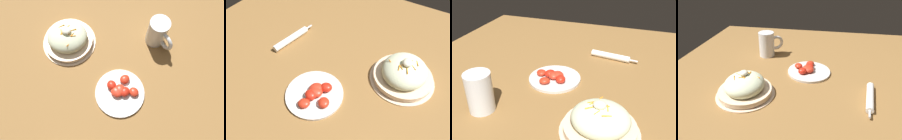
# 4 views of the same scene
# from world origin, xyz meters

# --- Properties ---
(ground_plane) EXTENTS (1.43, 1.43, 0.00)m
(ground_plane) POSITION_xyz_m (0.00, 0.00, 0.00)
(ground_plane) COLOR olive
(salad_plate) EXTENTS (0.24, 0.24, 0.11)m
(salad_plate) POSITION_xyz_m (0.17, -0.24, 0.04)
(salad_plate) COLOR beige
(salad_plate) RESTS_ON ground_plane
(beer_mug) EXTENTS (0.10, 0.13, 0.14)m
(beer_mug) POSITION_xyz_m (-0.22, -0.25, 0.06)
(beer_mug) COLOR white
(beer_mug) RESTS_ON ground_plane
(napkin_roll) EXTENTS (0.21, 0.06, 0.03)m
(napkin_roll) POSITION_xyz_m (0.12, 0.26, 0.01)
(napkin_roll) COLOR white
(napkin_roll) RESTS_ON ground_plane
(tomato_plate) EXTENTS (0.20, 0.20, 0.04)m
(tomato_plate) POSITION_xyz_m (-0.06, -0.01, 0.01)
(tomato_plate) COLOR silver
(tomato_plate) RESTS_ON ground_plane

